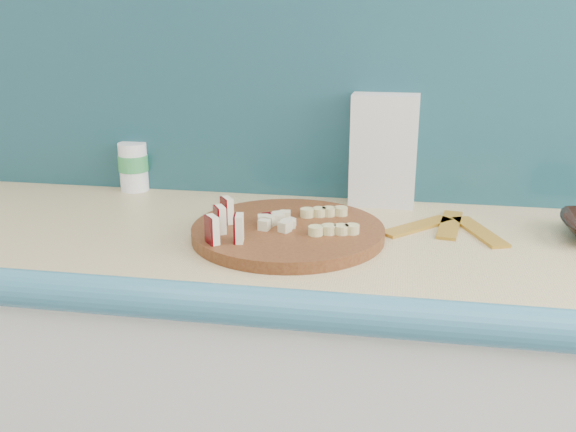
% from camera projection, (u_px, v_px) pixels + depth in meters
% --- Properties ---
extents(backsplash, '(2.20, 0.02, 0.50)m').
position_uv_depth(backsplash, '(428.00, 88.00, 1.36)').
color(backsplash, teal).
rests_on(backsplash, kitchen_counter).
extents(cutting_board, '(0.45, 0.45, 0.02)m').
position_uv_depth(cutting_board, '(288.00, 232.00, 1.21)').
color(cutting_board, '#4B1F10').
rests_on(cutting_board, kitchen_counter).
extents(apple_wedges, '(0.07, 0.15, 0.05)m').
position_uv_depth(apple_wedges, '(224.00, 222.00, 1.15)').
color(apple_wedges, '#F7EAC5').
rests_on(apple_wedges, cutting_board).
extents(apple_chunks, '(0.06, 0.06, 0.02)m').
position_uv_depth(apple_chunks, '(276.00, 222.00, 1.20)').
color(apple_chunks, beige).
rests_on(apple_chunks, cutting_board).
extents(banana_slices, '(0.12, 0.15, 0.02)m').
position_uv_depth(banana_slices, '(329.00, 220.00, 1.21)').
color(banana_slices, '#CFC57F').
rests_on(banana_slices, cutting_board).
extents(flour_bag, '(0.14, 0.10, 0.24)m').
position_uv_depth(flour_bag, '(384.00, 149.00, 1.39)').
color(flour_bag, silver).
rests_on(flour_bag, kitchen_counter).
extents(canister, '(0.07, 0.07, 0.11)m').
position_uv_depth(canister, '(133.00, 166.00, 1.50)').
color(canister, white).
rests_on(canister, kitchen_counter).
extents(banana_peel, '(0.24, 0.21, 0.01)m').
position_uv_depth(banana_peel, '(449.00, 228.00, 1.25)').
color(banana_peel, '#B68923').
rests_on(banana_peel, kitchen_counter).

